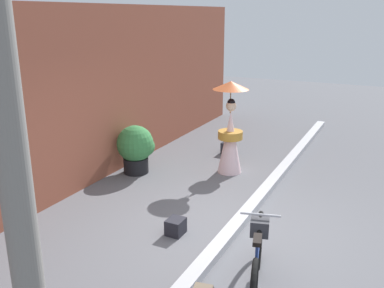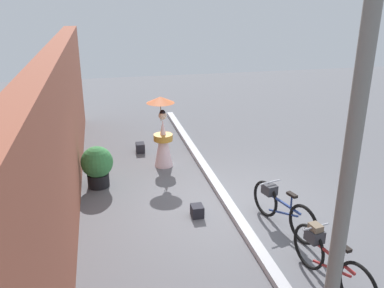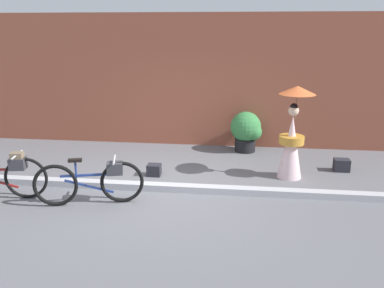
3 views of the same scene
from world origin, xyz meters
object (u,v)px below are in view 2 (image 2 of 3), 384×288
(backpack_on_pavement, at_px, (197,211))
(backpack_spare, at_px, (141,147))
(utility_pole, at_px, (349,168))
(person_with_parasol, at_px, (163,134))
(bicycle_far_side, at_px, (328,258))
(bicycle_near_officer, at_px, (281,207))
(potted_plant_by_door, at_px, (98,165))

(backpack_on_pavement, distance_m, backpack_spare, 3.92)
(backpack_on_pavement, distance_m, utility_pole, 4.18)
(person_with_parasol, bearing_deg, backpack_spare, 23.11)
(bicycle_far_side, bearing_deg, backpack_spare, 19.14)
(backpack_spare, distance_m, utility_pole, 7.76)
(backpack_on_pavement, bearing_deg, bicycle_far_side, -149.16)
(bicycle_near_officer, distance_m, utility_pole, 3.37)
(backpack_on_pavement, bearing_deg, potted_plant_by_door, 45.59)
(bicycle_near_officer, height_order, person_with_parasol, person_with_parasol)
(bicycle_far_side, distance_m, potted_plant_by_door, 5.44)
(bicycle_near_officer, distance_m, backpack_spare, 5.09)
(bicycle_near_officer, xyz_separation_m, potted_plant_by_door, (2.60, 3.36, 0.12))
(bicycle_far_side, relative_size, person_with_parasol, 0.98)
(bicycle_near_officer, bearing_deg, utility_pole, 167.83)
(bicycle_near_officer, distance_m, backpack_on_pavement, 1.66)
(bicycle_near_officer, height_order, backpack_spare, bicycle_near_officer)
(bicycle_near_officer, bearing_deg, bicycle_far_side, 179.62)
(potted_plant_by_door, bearing_deg, backpack_on_pavement, -134.41)
(backpack_on_pavement, bearing_deg, person_with_parasol, 5.30)
(person_with_parasol, relative_size, backpack_on_pavement, 6.75)
(backpack_on_pavement, height_order, utility_pole, utility_pole)
(person_with_parasol, relative_size, utility_pole, 0.38)
(bicycle_near_officer, xyz_separation_m, backpack_on_pavement, (0.73, 1.46, -0.29))
(bicycle_far_side, bearing_deg, backpack_on_pavement, 30.84)
(utility_pole, bearing_deg, potted_plant_by_door, 27.94)
(bicycle_far_side, height_order, backpack_on_pavement, bicycle_far_side)
(bicycle_far_side, bearing_deg, utility_pole, 149.98)
(person_with_parasol, relative_size, potted_plant_by_door, 1.88)
(potted_plant_by_door, xyz_separation_m, utility_pole, (-5.26, -2.79, 1.87))
(bicycle_near_officer, xyz_separation_m, utility_pole, (-2.66, 0.57, 1.98))
(bicycle_far_side, bearing_deg, person_with_parasol, 18.25)
(utility_pole, bearing_deg, backpack_spare, 12.56)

